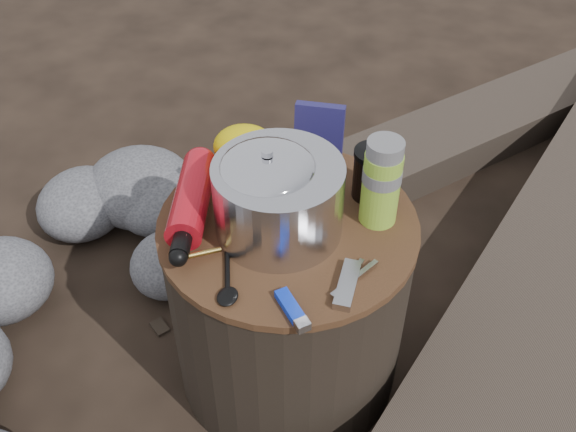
% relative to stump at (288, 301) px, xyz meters
% --- Properties ---
extents(ground, '(60.00, 60.00, 0.00)m').
position_rel_stump_xyz_m(ground, '(0.00, 0.00, -0.23)').
color(ground, black).
rests_on(ground, ground).
extents(stump, '(0.50, 0.50, 0.46)m').
position_rel_stump_xyz_m(stump, '(0.00, 0.00, 0.00)').
color(stump, black).
rests_on(stump, ground).
extents(rock_ring, '(0.50, 1.09, 0.22)m').
position_rel_stump_xyz_m(rock_ring, '(-0.56, -0.04, -0.12)').
color(rock_ring, '#525256').
rests_on(rock_ring, ground).
extents(log_main, '(1.06, 2.08, 0.18)m').
position_rel_stump_xyz_m(log_main, '(0.65, 0.41, -0.14)').
color(log_main, '#332A23').
rests_on(log_main, ground).
extents(log_small, '(1.15, 1.16, 0.11)m').
position_rel_stump_xyz_m(log_small, '(0.41, 1.02, -0.17)').
color(log_small, '#332A23').
rests_on(log_small, ground).
extents(foil_windscreen, '(0.24, 0.24, 0.15)m').
position_rel_stump_xyz_m(foil_windscreen, '(-0.01, -0.02, 0.30)').
color(foil_windscreen, silver).
rests_on(foil_windscreen, stump).
extents(camping_pot, '(0.17, 0.17, 0.17)m').
position_rel_stump_xyz_m(camping_pot, '(-0.03, -0.02, 0.32)').
color(camping_pot, silver).
rests_on(camping_pot, stump).
extents(fuel_bottle, '(0.12, 0.29, 0.07)m').
position_rel_stump_xyz_m(fuel_bottle, '(-0.19, -0.01, 0.27)').
color(fuel_bottle, red).
rests_on(fuel_bottle, stump).
extents(thermos, '(0.07, 0.07, 0.18)m').
position_rel_stump_xyz_m(thermos, '(0.17, 0.05, 0.32)').
color(thermos, '#92C534').
rests_on(thermos, stump).
extents(travel_mug, '(0.07, 0.07, 0.11)m').
position_rel_stump_xyz_m(travel_mug, '(0.14, 0.12, 0.29)').
color(travel_mug, black).
rests_on(travel_mug, stump).
extents(stuff_sack, '(0.14, 0.11, 0.09)m').
position_rel_stump_xyz_m(stuff_sack, '(-0.13, 0.15, 0.28)').
color(stuff_sack, '#E1C507').
rests_on(stuff_sack, stump).
extents(food_pouch, '(0.10, 0.03, 0.13)m').
position_rel_stump_xyz_m(food_pouch, '(0.02, 0.21, 0.30)').
color(food_pouch, '#1E1A52').
rests_on(food_pouch, stump).
extents(lighter, '(0.08, 0.09, 0.02)m').
position_rel_stump_xyz_m(lighter, '(0.05, -0.21, 0.24)').
color(lighter, '#0D31D2').
rests_on(lighter, stump).
extents(multitool, '(0.03, 0.11, 0.02)m').
position_rel_stump_xyz_m(multitool, '(0.14, -0.14, 0.24)').
color(multitool, '#ABABAF').
rests_on(multitool, stump).
extents(pot_grabber, '(0.08, 0.12, 0.01)m').
position_rel_stump_xyz_m(pot_grabber, '(0.14, -0.13, 0.24)').
color(pot_grabber, '#ABABAF').
rests_on(pot_grabber, stump).
extents(spork, '(0.07, 0.14, 0.01)m').
position_rel_stump_xyz_m(spork, '(-0.08, -0.15, 0.24)').
color(spork, black).
rests_on(spork, stump).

